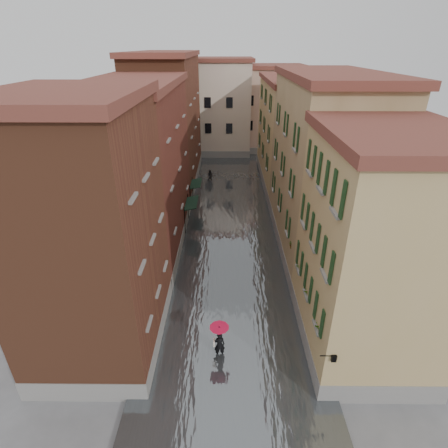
{
  "coord_description": "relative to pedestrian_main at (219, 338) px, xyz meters",
  "views": [
    {
      "loc": [
        -0.31,
        -16.84,
        15.06
      ],
      "look_at": [
        -0.51,
        6.63,
        3.0
      ],
      "focal_mm": 28.0,
      "sensor_mm": 36.0,
      "label": 1
    }
  ],
  "objects": [
    {
      "name": "ground",
      "position": [
        0.67,
        3.24,
        -1.3
      ],
      "size": [
        120.0,
        120.0,
        0.0
      ],
      "primitive_type": "plane",
      "color": "#5F5F62",
      "rests_on": "ground"
    },
    {
      "name": "pedestrian_main",
      "position": [
        0.0,
        0.0,
        0.0
      ],
      "size": [
        1.03,
        1.03,
        2.06
      ],
      "color": "black",
      "rests_on": "ground"
    },
    {
      "name": "awning_far",
      "position": [
        -2.82,
        19.77,
        1.16
      ],
      "size": [
        1.09,
        2.74,
        2.8
      ],
      "color": "black",
      "rests_on": "ground"
    },
    {
      "name": "building_right_near",
      "position": [
        7.67,
        1.24,
        4.45
      ],
      "size": [
        6.0,
        8.0,
        11.5
      ],
      "primitive_type": "cube",
      "color": "tan",
      "rests_on": "ground"
    },
    {
      "name": "building_left_near",
      "position": [
        -6.33,
        1.24,
        5.2
      ],
      "size": [
        6.0,
        8.0,
        13.0
      ],
      "primitive_type": "cube",
      "color": "brown",
      "rests_on": "ground"
    },
    {
      "name": "building_left_mid",
      "position": [
        -6.33,
        12.24,
        4.95
      ],
      "size": [
        6.0,
        14.0,
        12.5
      ],
      "primitive_type": "cube",
      "color": "#5D291D",
      "rests_on": "ground"
    },
    {
      "name": "awning_near",
      "position": [
        -2.81,
        14.88,
        1.17
      ],
      "size": [
        1.09,
        2.96,
        2.8
      ],
      "color": "black",
      "rests_on": "ground"
    },
    {
      "name": "floodwater",
      "position": [
        0.67,
        16.24,
        -1.2
      ],
      "size": [
        10.0,
        60.0,
        0.2
      ],
      "primitive_type": "cube",
      "color": "#505559",
      "rests_on": "ground"
    },
    {
      "name": "building_end_pink",
      "position": [
        6.67,
        43.24,
        4.7
      ],
      "size": [
        10.0,
        9.0,
        12.0
      ],
      "primitive_type": "cube",
      "color": "#C99F8D",
      "rests_on": "ground"
    },
    {
      "name": "window_planters",
      "position": [
        4.79,
        2.62,
        2.21
      ],
      "size": [
        0.59,
        8.55,
        0.84
      ],
      "color": "maroon",
      "rests_on": "ground"
    },
    {
      "name": "pedestrian_far",
      "position": [
        -1.65,
        27.02,
        -0.51
      ],
      "size": [
        0.81,
        0.65,
        1.57
      ],
      "primitive_type": "imported",
      "rotation": [
        0.0,
        0.0,
        -0.08
      ],
      "color": "black",
      "rests_on": "ground"
    },
    {
      "name": "building_end_cream",
      "position": [
        -2.33,
        41.24,
        5.2
      ],
      "size": [
        12.0,
        9.0,
        13.0
      ],
      "primitive_type": "cube",
      "color": "beige",
      "rests_on": "ground"
    },
    {
      "name": "building_left_far",
      "position": [
        -6.33,
        27.24,
        5.7
      ],
      "size": [
        6.0,
        16.0,
        14.0
      ],
      "primitive_type": "cube",
      "color": "brown",
      "rests_on": "ground"
    },
    {
      "name": "wall_lantern",
      "position": [
        5.0,
        -2.76,
        1.71
      ],
      "size": [
        0.71,
        0.22,
        0.35
      ],
      "color": "black",
      "rests_on": "ground"
    },
    {
      "name": "building_right_far",
      "position": [
        7.67,
        27.24,
        4.45
      ],
      "size": [
        6.0,
        16.0,
        11.5
      ],
      "primitive_type": "cube",
      "color": "tan",
      "rests_on": "ground"
    },
    {
      "name": "building_right_mid",
      "position": [
        7.67,
        12.24,
        5.2
      ],
      "size": [
        6.0,
        14.0,
        13.0
      ],
      "primitive_type": "cube",
      "color": "tan",
      "rests_on": "ground"
    }
  ]
}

